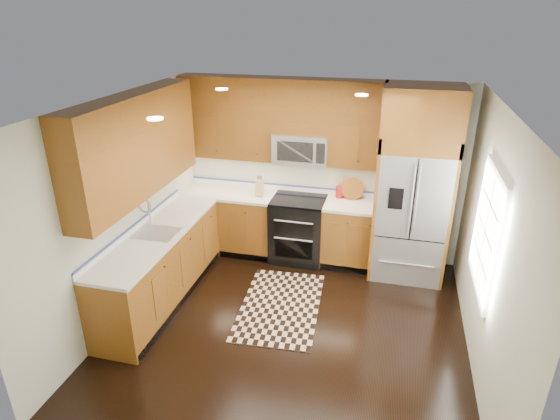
% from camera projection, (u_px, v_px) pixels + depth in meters
% --- Properties ---
extents(ground, '(4.00, 4.00, 0.00)m').
position_uv_depth(ground, '(289.00, 328.00, 5.49)').
color(ground, black).
rests_on(ground, ground).
extents(wall_back, '(4.00, 0.02, 2.60)m').
position_uv_depth(wall_back, '(321.00, 170.00, 6.75)').
color(wall_back, beige).
rests_on(wall_back, ground).
extents(wall_left, '(0.02, 4.00, 2.60)m').
position_uv_depth(wall_left, '(122.00, 210.00, 5.42)').
color(wall_left, beige).
rests_on(wall_left, ground).
extents(wall_right, '(0.02, 4.00, 2.60)m').
position_uv_depth(wall_right, '(491.00, 250.00, 4.53)').
color(wall_right, beige).
rests_on(wall_right, ground).
extents(window, '(0.04, 1.10, 1.30)m').
position_uv_depth(window, '(487.00, 232.00, 4.67)').
color(window, white).
rests_on(window, ground).
extents(base_cabinets, '(2.85, 3.00, 0.90)m').
position_uv_depth(base_cabinets, '(216.00, 247.00, 6.39)').
color(base_cabinets, '#91551B').
rests_on(base_cabinets, ground).
extents(countertop, '(2.86, 3.01, 0.04)m').
position_uv_depth(countertop, '(227.00, 213.00, 6.27)').
color(countertop, beige).
rests_on(countertop, base_cabinets).
extents(upper_cabinets, '(2.85, 3.00, 1.15)m').
position_uv_depth(upper_cabinets, '(221.00, 131.00, 5.91)').
color(upper_cabinets, brown).
rests_on(upper_cabinets, ground).
extents(range, '(0.76, 0.67, 0.95)m').
position_uv_depth(range, '(298.00, 229.00, 6.84)').
color(range, black).
rests_on(range, ground).
extents(microwave, '(0.76, 0.40, 0.42)m').
position_uv_depth(microwave, '(301.00, 148.00, 6.48)').
color(microwave, '#B2B2B7').
rests_on(microwave, ground).
extents(refrigerator, '(0.98, 0.75, 2.60)m').
position_uv_depth(refrigerator, '(414.00, 186.00, 6.13)').
color(refrigerator, '#B2B2B7').
rests_on(refrigerator, ground).
extents(sink_faucet, '(0.54, 0.44, 0.37)m').
position_uv_depth(sink_faucet, '(155.00, 228.00, 5.69)').
color(sink_faucet, '#B2B2B7').
rests_on(sink_faucet, countertop).
extents(rug, '(1.07, 1.66, 0.01)m').
position_uv_depth(rug, '(280.00, 306.00, 5.89)').
color(rug, black).
rests_on(rug, ground).
extents(knife_block, '(0.13, 0.17, 0.30)m').
position_uv_depth(knife_block, '(260.00, 187.00, 6.77)').
color(knife_block, tan).
rests_on(knife_block, countertop).
extents(utensil_crock, '(0.16, 0.16, 0.34)m').
position_uv_depth(utensil_crock, '(340.00, 190.00, 6.69)').
color(utensil_crock, maroon).
rests_on(utensil_crock, countertop).
extents(cutting_board, '(0.34, 0.34, 0.02)m').
position_uv_depth(cutting_board, '(352.00, 198.00, 6.67)').
color(cutting_board, brown).
rests_on(cutting_board, countertop).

